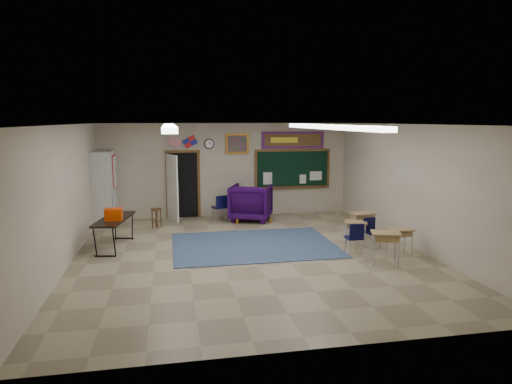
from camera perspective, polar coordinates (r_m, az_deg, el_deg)
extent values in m
plane|color=gray|center=(10.69, -0.56, -7.86)|extent=(9.00, 9.00, 0.00)
cube|color=#BFB39B|center=(14.76, -3.71, 2.76)|extent=(8.00, 0.04, 3.00)
cube|color=#BFB39B|center=(6.07, 7.11, -6.37)|extent=(8.00, 0.04, 3.00)
cube|color=#BFB39B|center=(10.42, -22.77, -0.54)|extent=(0.04, 9.00, 3.00)
cube|color=#BFB39B|center=(11.74, 19.02, 0.67)|extent=(0.04, 9.00, 3.00)
cube|color=silver|center=(10.23, -0.59, 8.44)|extent=(8.00, 9.00, 0.04)
cube|color=#38476B|center=(11.47, -0.29, -6.62)|extent=(4.00, 3.00, 0.02)
cube|color=black|center=(14.70, -9.10, 0.87)|extent=(0.95, 0.04, 2.10)
cube|color=silver|center=(14.26, -10.43, 0.51)|extent=(0.35, 0.86, 2.05)
cube|color=brown|center=(15.16, 4.59, 2.92)|extent=(2.55, 0.05, 1.30)
cube|color=black|center=(15.15, 4.61, 2.91)|extent=(2.40, 0.03, 1.15)
cube|color=brown|center=(15.18, 4.63, 0.64)|extent=(2.40, 0.12, 0.04)
cube|color=#9F190D|center=(15.09, 4.64, 6.51)|extent=(2.10, 0.04, 0.55)
cube|color=brown|center=(15.08, 4.65, 6.50)|extent=(1.90, 0.03, 0.40)
cube|color=#9E671E|center=(14.71, -2.37, 6.07)|extent=(0.75, 0.05, 0.65)
cube|color=#A51466|center=(14.70, -2.36, 6.07)|extent=(0.62, 0.03, 0.52)
cylinder|color=black|center=(14.61, -5.88, 6.01)|extent=(0.32, 0.05, 0.32)
cylinder|color=white|center=(14.59, -5.87, 6.01)|extent=(0.26, 0.02, 0.26)
cube|color=#B6B7B1|center=(14.18, -18.43, 0.43)|extent=(0.55, 1.25, 2.20)
imported|color=#200535|center=(14.18, -0.63, -1.31)|extent=(1.57, 1.59, 1.12)
cube|color=#A27D4B|center=(11.47, 12.38, -3.71)|extent=(0.63, 0.55, 0.04)
cube|color=olive|center=(11.49, 12.37, -4.14)|extent=(0.55, 0.47, 0.11)
cube|color=#A27D4B|center=(12.24, 13.13, -2.63)|extent=(0.62, 0.49, 0.04)
cube|color=olive|center=(12.26, 13.11, -3.08)|extent=(0.54, 0.41, 0.12)
cube|color=#A27D4B|center=(10.17, 15.94, -4.97)|extent=(0.72, 0.62, 0.04)
cube|color=olive|center=(10.20, 15.91, -5.52)|extent=(0.62, 0.53, 0.12)
cube|color=#A27D4B|center=(10.97, 17.58, -4.48)|extent=(0.54, 0.41, 0.04)
cube|color=olive|center=(10.99, 17.56, -4.93)|extent=(0.47, 0.35, 0.11)
cube|color=black|center=(11.65, -17.31, -3.24)|extent=(0.91, 1.86, 0.05)
cube|color=#C54203|center=(11.37, -17.38, -2.69)|extent=(0.40, 0.30, 0.28)
cylinder|color=#543019|center=(13.49, -12.36, -2.13)|extent=(0.32, 0.32, 0.04)
torus|color=#543019|center=(13.57, -12.31, -3.60)|extent=(0.26, 0.26, 0.02)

